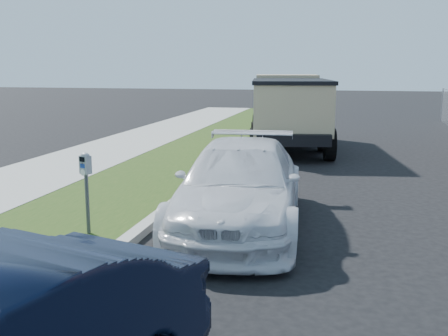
# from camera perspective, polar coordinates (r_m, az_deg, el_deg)

# --- Properties ---
(ground) EXTENTS (120.00, 120.00, 0.00)m
(ground) POSITION_cam_1_polar(r_m,az_deg,el_deg) (9.35, 7.04, -7.54)
(ground) COLOR black
(ground) RESTS_ON ground
(streetside) EXTENTS (6.12, 50.00, 0.15)m
(streetside) POSITION_cam_1_polar(r_m,az_deg,el_deg) (12.94, -17.24, -2.44)
(streetside) COLOR gray
(streetside) RESTS_ON ground
(parking_meter) EXTENTS (0.23, 0.19, 1.41)m
(parking_meter) POSITION_cam_1_polar(r_m,az_deg,el_deg) (9.15, -14.80, -0.76)
(parking_meter) COLOR #3F4247
(parking_meter) RESTS_ON ground
(white_wagon) EXTENTS (2.67, 5.58, 1.57)m
(white_wagon) POSITION_cam_1_polar(r_m,az_deg,el_deg) (9.76, 1.84, -1.89)
(white_wagon) COLOR silver
(white_wagon) RESTS_ON ground
(dump_truck) EXTENTS (3.57, 7.04, 2.64)m
(dump_truck) POSITION_cam_1_polar(r_m,az_deg,el_deg) (19.52, 7.06, 6.56)
(dump_truck) COLOR black
(dump_truck) RESTS_ON ground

